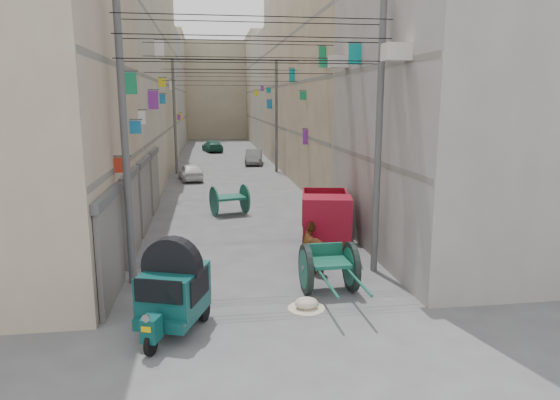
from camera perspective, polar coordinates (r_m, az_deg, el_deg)
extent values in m
plane|color=#4C4C4F|center=(9.68, 1.18, -20.77)|extent=(140.00, 140.00, 0.00)
cube|color=slate|center=(16.44, -17.89, 3.97)|extent=(0.25, 9.80, 0.18)
cube|color=slate|center=(16.36, -18.54, 14.44)|extent=(0.25, 9.80, 0.18)
cube|color=#AEA695|center=(27.91, -22.54, 12.21)|extent=(8.00, 12.00, 12.00)
cube|color=slate|center=(27.30, -14.13, 6.87)|extent=(0.25, 11.76, 0.18)
cube|color=slate|center=(27.26, -14.43, 13.17)|extent=(0.25, 11.76, 0.18)
cube|color=slate|center=(27.54, -14.76, 19.41)|extent=(0.25, 11.76, 0.18)
cube|color=#AEA589|center=(40.68, -18.13, 13.36)|extent=(8.00, 14.00, 14.00)
cube|color=slate|center=(40.24, -12.30, 8.26)|extent=(0.25, 13.72, 0.18)
cube|color=slate|center=(40.20, -12.48, 12.53)|extent=(0.25, 13.72, 0.18)
cube|color=slate|center=(40.39, -12.67, 16.78)|extent=(0.25, 13.72, 0.18)
cube|color=#99958F|center=(54.51, -15.57, 11.67)|extent=(8.00, 14.00, 11.80)
cube|color=slate|center=(54.20, -11.30, 9.01)|extent=(0.25, 13.72, 0.18)
cube|color=slate|center=(54.17, -11.42, 12.18)|extent=(0.25, 13.72, 0.18)
cube|color=slate|center=(54.32, -11.55, 15.34)|extent=(0.25, 13.72, 0.18)
cube|color=tan|center=(67.44, -14.23, 12.31)|extent=(8.00, 12.00, 13.50)
cube|color=slate|center=(67.18, -10.74, 9.43)|extent=(0.25, 11.76, 0.18)
cube|color=slate|center=(67.16, -10.84, 11.99)|extent=(0.25, 11.76, 0.18)
cube|color=slate|center=(67.27, -10.93, 14.54)|extent=(0.25, 11.76, 0.18)
cube|color=#99958F|center=(18.67, 22.65, 14.62)|extent=(8.00, 10.00, 13.00)
cube|color=slate|center=(17.11, 10.53, 4.59)|extent=(0.25, 9.80, 0.18)
cube|color=slate|center=(17.04, 10.90, 14.66)|extent=(0.25, 9.80, 0.18)
cube|color=tan|center=(28.68, 11.09, 12.80)|extent=(8.00, 12.00, 12.00)
cube|color=slate|center=(27.71, 3.21, 7.25)|extent=(0.25, 11.76, 0.18)
cube|color=slate|center=(27.66, 3.28, 13.46)|extent=(0.25, 11.76, 0.18)
cube|color=slate|center=(27.94, 3.35, 19.62)|extent=(0.25, 11.76, 0.18)
cube|color=tan|center=(41.21, 5.04, 13.82)|extent=(8.00, 14.00, 14.00)
cube|color=slate|center=(40.51, -0.46, 8.53)|extent=(0.25, 13.72, 0.18)
cube|color=slate|center=(40.48, -0.47, 12.78)|extent=(0.25, 13.72, 0.18)
cube|color=slate|center=(40.67, -0.48, 17.01)|extent=(0.25, 13.72, 0.18)
cube|color=#AEA695|center=(54.90, 1.61, 12.07)|extent=(8.00, 14.00, 11.80)
cube|color=slate|center=(54.41, -2.49, 9.22)|extent=(0.25, 13.72, 0.18)
cube|color=slate|center=(54.38, -2.52, 12.38)|extent=(0.25, 13.72, 0.18)
cube|color=slate|center=(54.52, -2.54, 15.54)|extent=(0.25, 13.72, 0.18)
cube|color=#AEA589|center=(67.76, -0.31, 12.64)|extent=(8.00, 12.00, 13.50)
cube|color=slate|center=(67.35, -3.62, 9.60)|extent=(0.25, 11.76, 0.18)
cube|color=slate|center=(67.33, -3.66, 12.16)|extent=(0.25, 11.76, 0.18)
cube|color=slate|center=(67.44, -3.69, 14.71)|extent=(0.25, 11.76, 0.18)
cube|color=#AEA589|center=(74.12, -7.36, 12.24)|extent=(22.00, 10.00, 13.00)
cube|color=#4A4A4F|center=(13.69, -18.75, -5.61)|extent=(0.12, 3.00, 2.60)
cube|color=#4F4F51|center=(13.36, -19.06, 0.36)|extent=(0.18, 3.20, 0.25)
cube|color=#4A4A4F|center=(17.22, -16.58, -2.07)|extent=(0.12, 3.00, 2.60)
cube|color=#4F4F51|center=(16.96, -16.79, 2.70)|extent=(0.18, 3.20, 0.25)
cube|color=#4A4A4F|center=(20.81, -15.16, 0.25)|extent=(0.12, 3.00, 2.60)
cube|color=#4F4F51|center=(20.59, -15.31, 4.22)|extent=(0.18, 3.20, 0.25)
cube|color=#4A4A4F|center=(24.53, -14.13, 1.93)|extent=(0.12, 3.00, 2.60)
cube|color=#4F4F51|center=(24.34, -14.25, 5.30)|extent=(0.18, 3.20, 0.25)
cube|color=#0D928F|center=(42.70, -1.32, 12.40)|extent=(0.38, 0.08, 0.41)
cube|color=yellow|center=(49.79, -11.27, 9.32)|extent=(0.27, 0.08, 0.71)
cube|color=red|center=(14.83, -17.60, 3.84)|extent=(0.44, 0.08, 0.42)
cube|color=purple|center=(24.01, -14.28, 11.02)|extent=(0.45, 0.08, 0.84)
cube|color=yellow|center=(53.23, -2.75, 12.10)|extent=(0.41, 0.08, 0.59)
cube|color=#1A75B6|center=(18.05, -16.19, 7.99)|extent=(0.38, 0.08, 0.44)
cube|color=#1A75B6|center=(41.95, -1.22, 10.89)|extent=(0.43, 0.08, 0.72)
cube|color=purple|center=(48.01, -2.05, 12.59)|extent=(0.28, 0.08, 0.44)
cube|color=white|center=(28.33, -13.63, 16.48)|extent=(0.48, 0.08, 0.84)
cube|color=purple|center=(46.26, -11.47, 9.23)|extent=(0.31, 0.08, 0.44)
cube|color=#198C56|center=(27.61, 2.64, 11.83)|extent=(0.35, 0.08, 0.45)
cube|color=#0D928F|center=(31.22, 1.38, 14.05)|extent=(0.34, 0.08, 0.79)
cube|color=white|center=(20.28, -15.52, 9.06)|extent=(0.28, 0.08, 0.52)
cube|color=white|center=(37.81, -12.34, 12.73)|extent=(0.28, 0.08, 0.74)
cube|color=purple|center=(27.18, 2.90, 7.22)|extent=(0.26, 0.08, 0.80)
cube|color=#1A75B6|center=(18.29, 8.63, 16.03)|extent=(0.34, 0.08, 0.55)
cube|color=#198C56|center=(16.83, -16.86, 12.64)|extent=(0.47, 0.08, 0.67)
cube|color=yellow|center=(29.36, -13.35, 12.93)|extent=(0.40, 0.08, 0.47)
cube|color=#1A75B6|center=(29.86, -13.26, 11.18)|extent=(0.32, 0.08, 0.55)
cube|color=#198C56|center=(22.49, 5.13, 15.29)|extent=(0.47, 0.08, 0.35)
cube|color=#198C56|center=(23.34, 4.85, 16.00)|extent=(0.32, 0.08, 0.89)
cube|color=#0D928F|center=(18.20, 8.54, 16.17)|extent=(0.44, 0.08, 0.69)
cube|color=#1A75B6|center=(14.51, -18.88, 2.20)|extent=(0.10, 3.20, 0.80)
cube|color=#0D928F|center=(23.35, -14.92, 5.65)|extent=(0.10, 3.20, 0.80)
cube|color=white|center=(35.26, -12.73, 7.53)|extent=(0.10, 3.20, 0.80)
cube|color=purple|center=(47.22, -11.64, 8.45)|extent=(0.10, 3.20, 0.80)
cube|color=#198C56|center=(15.25, 12.68, 2.95)|extent=(0.10, 3.20, 0.80)
cube|color=purple|center=(23.82, 4.97, 6.09)|extent=(0.10, 3.20, 0.80)
cube|color=#198C56|center=(35.57, 0.54, 7.83)|extent=(0.10, 3.20, 0.80)
cube|color=purple|center=(47.45, -1.70, 8.69)|extent=(0.10, 3.20, 0.80)
cube|color=beige|center=(14.08, 13.17, 16.14)|extent=(0.70, 0.55, 0.45)
cube|color=beige|center=(19.80, 6.69, 15.44)|extent=(0.70, 0.55, 0.45)
cylinder|color=#4F4F51|center=(14.32, -17.32, 6.21)|extent=(0.20, 0.20, 8.00)
cylinder|color=#4F4F51|center=(14.99, 11.19, 6.71)|extent=(0.20, 0.20, 8.00)
cylinder|color=#4F4F51|center=(36.18, -11.94, 9.23)|extent=(0.20, 0.20, 8.00)
cylinder|color=#4F4F51|center=(36.45, -0.42, 9.49)|extent=(0.20, 0.20, 8.00)
cylinder|color=black|center=(13.70, -2.61, 15.71)|extent=(7.40, 0.02, 0.02)
cylinder|color=black|center=(13.76, -2.64, 18.21)|extent=(7.40, 0.02, 0.02)
cylinder|color=black|center=(13.83, -2.66, 20.26)|extent=(7.40, 0.02, 0.02)
cylinder|color=black|center=(14.70, -3.02, 15.41)|extent=(7.40, 0.02, 0.02)
cylinder|color=black|center=(14.75, -3.04, 17.73)|extent=(7.40, 0.02, 0.02)
cylinder|color=black|center=(14.82, -3.06, 19.66)|extent=(7.40, 0.02, 0.02)
cylinder|color=black|center=(20.17, -4.50, 14.26)|extent=(7.40, 0.02, 0.02)
cylinder|color=black|center=(20.21, -4.53, 15.96)|extent=(7.40, 0.02, 0.02)
cylinder|color=black|center=(20.26, -4.55, 17.37)|extent=(7.40, 0.02, 0.02)
cylinder|color=black|center=(28.15, -5.62, 13.39)|extent=(7.40, 0.02, 0.02)
cylinder|color=black|center=(28.18, -5.64, 14.61)|extent=(7.40, 0.02, 0.02)
cylinder|color=black|center=(28.21, -5.66, 15.62)|extent=(7.40, 0.02, 0.02)
cylinder|color=black|center=(36.14, -6.24, 12.90)|extent=(7.40, 0.02, 0.02)
cylinder|color=black|center=(36.16, -6.26, 13.85)|extent=(7.40, 0.02, 0.02)
cylinder|color=black|center=(36.18, -6.28, 14.64)|extent=(7.40, 0.02, 0.02)
cylinder|color=black|center=(10.95, -14.51, -15.57)|extent=(0.28, 0.53, 0.52)
cylinder|color=black|center=(12.59, -13.14, -11.82)|extent=(0.28, 0.53, 0.52)
cylinder|color=black|center=(12.23, -8.66, -12.36)|extent=(0.28, 0.53, 0.52)
cube|color=#0B3F3C|center=(11.86, -12.00, -12.29)|extent=(1.68, 2.05, 0.26)
cube|color=#0B3F3C|center=(10.85, -14.48, -14.06)|extent=(0.45, 0.50, 0.51)
cylinder|color=silver|center=(10.55, -15.08, -12.92)|extent=(0.17, 0.10, 0.17)
cube|color=gold|center=(10.63, -15.06, -14.11)|extent=(0.20, 0.09, 0.11)
cube|color=#0B3F3C|center=(11.70, -12.02, -9.82)|extent=(1.66, 1.89, 0.88)
cube|color=black|center=(10.93, -13.74, -10.13)|extent=(1.03, 0.41, 0.51)
cube|color=black|center=(11.91, -14.78, -9.08)|extent=(0.41, 1.06, 0.60)
cube|color=black|center=(11.45, -9.17, -9.69)|extent=(0.41, 1.06, 0.60)
cube|color=silver|center=(11.18, -13.63, -13.51)|extent=(1.11, 0.43, 0.06)
cylinder|color=black|center=(13.58, 2.98, -7.89)|extent=(0.17, 1.36, 1.36)
cylinder|color=#124F3D|center=(13.58, 2.98, -7.89)|extent=(0.19, 1.06, 1.06)
cylinder|color=#4F4F51|center=(13.58, 2.98, -7.89)|extent=(0.22, 0.18, 0.17)
cylinder|color=black|center=(13.90, 8.12, -7.54)|extent=(0.17, 1.36, 1.36)
cylinder|color=#124F3D|center=(13.90, 8.12, -7.54)|extent=(0.19, 1.06, 1.06)
cylinder|color=#4F4F51|center=(13.90, 8.12, -7.54)|extent=(0.22, 0.18, 0.17)
cylinder|color=#4F4F51|center=(13.73, 5.58, -7.72)|extent=(1.31, 0.11, 0.08)
cube|color=#124F3D|center=(13.67, 5.59, -7.03)|extent=(1.04, 1.09, 0.10)
cube|color=#124F3D|center=(14.06, 5.10, -5.60)|extent=(1.02, 0.10, 0.34)
cylinder|color=#124F3D|center=(12.50, 5.30, -9.19)|extent=(0.12, 2.23, 0.07)
cylinder|color=#124F3D|center=(12.71, 8.73, -8.92)|extent=(0.12, 2.23, 0.07)
cylinder|color=black|center=(16.83, 2.90, -5.23)|extent=(0.33, 0.74, 0.72)
cylinder|color=black|center=(19.14, 2.92, -3.19)|extent=(0.33, 0.74, 0.72)
cylinder|color=black|center=(16.89, 7.73, -5.26)|extent=(0.33, 0.74, 0.72)
cylinder|color=black|center=(19.20, 7.16, -3.22)|extent=(0.33, 0.74, 0.72)
cube|color=#61170D|center=(17.94, 5.19, -3.42)|extent=(2.26, 3.84, 0.38)
cube|color=maroon|center=(16.54, 5.39, -1.97)|extent=(1.78, 1.43, 1.36)
cube|color=black|center=(16.01, 5.47, -2.00)|extent=(1.40, 0.34, 0.60)
cube|color=#61170D|center=(18.45, 5.14, -2.07)|extent=(2.07, 2.67, 0.13)
cube|color=maroon|center=(18.33, 2.67, -0.61)|extent=(0.53, 2.37, 0.93)
cube|color=maroon|center=(18.39, 7.64, -0.66)|extent=(0.53, 2.37, 0.93)
cube|color=maroon|center=(19.50, 5.04, 0.07)|extent=(1.62, 0.38, 0.93)
cylinder|color=#124F3D|center=(22.70, -7.55, -0.14)|extent=(0.43, 1.33, 1.36)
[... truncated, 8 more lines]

